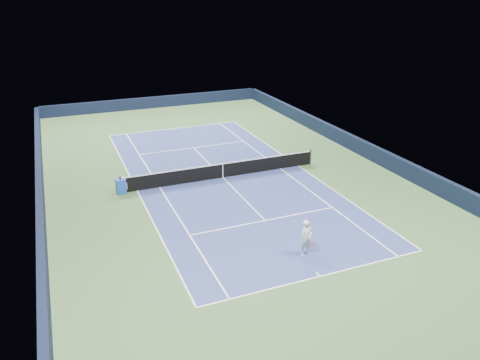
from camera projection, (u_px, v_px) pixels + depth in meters
name	position (u px, v px, depth m)	size (l,w,h in m)	color
ground	(223.00, 178.00, 29.97)	(40.00, 40.00, 0.00)	#37572F
wall_far	(154.00, 102.00, 46.67)	(22.00, 0.35, 1.10)	black
wall_right	(364.00, 149.00, 33.54)	(0.35, 40.00, 1.10)	black
wall_left	(40.00, 197.00, 25.97)	(0.35, 40.00, 1.10)	black
court_surface	(223.00, 177.00, 29.97)	(10.97, 23.77, 0.01)	navy
baseline_far	(175.00, 128.00, 40.10)	(10.97, 0.08, 0.00)	white
baseline_near	(320.00, 276.00, 19.82)	(10.97, 0.08, 0.00)	white
sideline_doubles_right	(298.00, 166.00, 31.88)	(0.08, 23.77, 0.00)	white
sideline_doubles_left	(137.00, 191.00, 28.05)	(0.08, 23.77, 0.00)	white
sideline_singles_right	(280.00, 169.00, 31.40)	(0.08, 23.77, 0.00)	white
sideline_singles_left	(160.00, 187.00, 28.53)	(0.08, 23.77, 0.00)	white
service_line_far	(194.00, 148.00, 35.42)	(8.23, 0.08, 0.00)	white
service_line_near	(265.00, 221.00, 24.50)	(8.23, 0.08, 0.00)	white
center_service_line	(223.00, 177.00, 29.96)	(0.08, 12.80, 0.00)	white
center_mark_far	(175.00, 129.00, 39.98)	(0.08, 0.30, 0.00)	white
center_mark_near	(318.00, 274.00, 19.95)	(0.08, 0.30, 0.00)	white
tennis_net	(223.00, 170.00, 29.77)	(12.90, 0.10, 1.07)	black
sponsor_cube	(121.00, 186.00, 27.58)	(0.61, 0.52, 0.89)	blue
tennis_player	(306.00, 238.00, 21.13)	(0.81, 1.28, 1.72)	white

